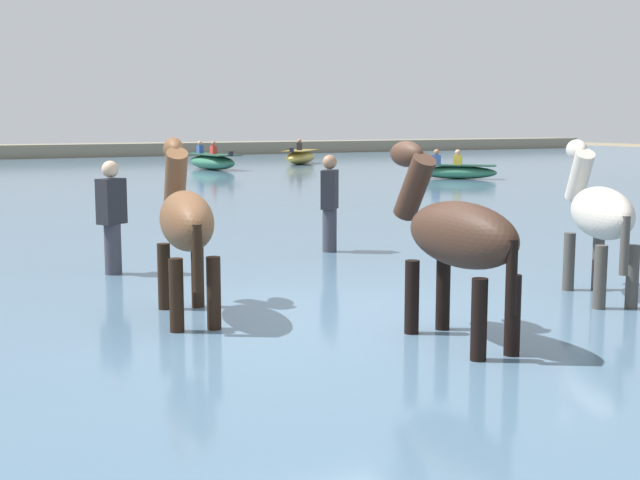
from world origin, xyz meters
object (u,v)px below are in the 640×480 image
horse_lead_pinto (599,217)px  horse_flank_bay (185,225)px  person_onlooker_left (112,225)px  person_spectator_far (330,210)px  boat_far_inshore (212,161)px  boat_far_offshore (457,171)px  horse_trailing_dark_bay (456,239)px  boat_mid_channel (300,157)px

horse_lead_pinto → horse_flank_bay: (-4.03, 1.19, 0.02)m
person_onlooker_left → person_spectator_far: bearing=5.4°
boat_far_inshore → person_onlooker_left: 22.33m
boat_far_offshore → person_onlooker_left: bearing=-140.5°
person_spectator_far → boat_far_offshore: bearing=45.9°
person_spectator_far → person_onlooker_left: bearing=-174.6°
boat_far_inshore → person_onlooker_left: size_ratio=1.99×
horse_flank_bay → boat_far_inshore: bearing=68.0°
horse_trailing_dark_bay → boat_mid_channel: (12.54, 27.02, -0.56)m
boat_mid_channel → boat_far_offshore: boat_mid_channel is taller
boat_far_inshore → person_spectator_far: size_ratio=1.99×
boat_far_offshore → boat_far_inshore: boat_far_inshore is taller
horse_lead_pinto → boat_mid_channel: bearing=68.9°
horse_flank_bay → boat_far_offshore: 20.06m
person_spectator_far → horse_lead_pinto: bearing=-77.5°
boat_mid_channel → person_onlooker_left: (-14.16, -22.52, 0.29)m
boat_mid_channel → boat_far_inshore: 5.37m
boat_mid_channel → horse_trailing_dark_bay: bearing=-114.9°
horse_lead_pinto → horse_flank_bay: 4.21m
boat_far_inshore → person_spectator_far: 20.94m
boat_far_offshore → person_spectator_far: (-11.00, -11.35, 0.35)m
person_onlooker_left → person_spectator_far: (3.13, 0.30, 0.00)m
horse_lead_pinto → boat_mid_channel: (10.13, 26.28, -0.55)m
horse_trailing_dark_bay → person_onlooker_left: bearing=109.9°
boat_mid_channel → boat_far_offshore: bearing=-90.2°
horse_lead_pinto → horse_flank_bay: bearing=163.6°
horse_trailing_dark_bay → horse_flank_bay: (-1.63, 1.93, 0.01)m
horse_flank_bay → boat_mid_channel: horse_flank_bay is taller
boat_mid_channel → boat_far_inshore: (-4.90, -2.20, 0.01)m
person_spectator_far → horse_trailing_dark_bay: bearing=-107.4°
horse_flank_bay → boat_far_inshore: horse_flank_bay is taller
person_spectator_far → boat_mid_channel: bearing=63.6°
horse_flank_bay → person_spectator_far: (3.14, 2.87, -0.28)m
boat_mid_channel → person_spectator_far: 24.81m
boat_far_inshore → horse_lead_pinto: bearing=-102.3°
horse_trailing_dark_bay → boat_far_inshore: (7.63, 24.82, -0.56)m
boat_far_offshore → boat_mid_channel: bearing=89.8°
horse_trailing_dark_bay → person_spectator_far: 5.04m
boat_mid_channel → person_onlooker_left: person_onlooker_left is taller
horse_trailing_dark_bay → person_onlooker_left: horse_trailing_dark_bay is taller
boat_mid_channel → horse_lead_pinto: bearing=-111.1°
horse_lead_pinto → horse_trailing_dark_bay: (-2.40, -0.74, 0.02)m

